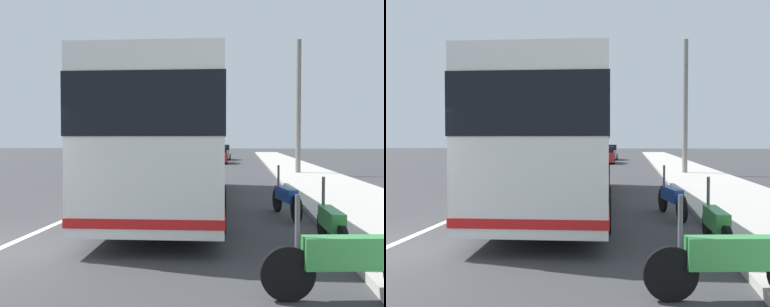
{
  "view_description": "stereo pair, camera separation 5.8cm",
  "coord_description": "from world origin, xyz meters",
  "views": [
    {
      "loc": [
        -6.36,
        -4.36,
        1.92
      ],
      "look_at": [
        7.59,
        -2.57,
        1.51
      ],
      "focal_mm": 38.98,
      "sensor_mm": 36.0,
      "label": 1
    },
    {
      "loc": [
        -6.35,
        -4.42,
        1.92
      ],
      "look_at": [
        7.59,
        -2.57,
        1.51
      ],
      "focal_mm": 38.98,
      "sensor_mm": 36.0,
      "label": 2
    }
  ],
  "objects": [
    {
      "name": "car_oncoming",
      "position": [
        37.38,
        -1.9,
        0.75
      ],
      "size": [
        4.32,
        1.79,
        1.59
      ],
      "rotation": [
        0.0,
        0.0,
        -0.0
      ],
      "color": "gray",
      "rests_on": "ground"
    },
    {
      "name": "motorcycle_angled",
      "position": [
        1.29,
        -5.88,
        0.45
      ],
      "size": [
        2.12,
        0.28,
        1.23
      ],
      "rotation": [
        0.0,
        0.0,
        0.03
      ],
      "color": "black",
      "rests_on": "ground"
    },
    {
      "name": "motorcycle_by_tree",
      "position": [
        -1.2,
        -5.6,
        0.49
      ],
      "size": [
        0.41,
        2.16,
        1.28
      ],
      "rotation": [
        0.0,
        0.0,
        1.72
      ],
      "color": "black",
      "rests_on": "ground"
    },
    {
      "name": "lane_divider_line",
      "position": [
        10.0,
        0.0,
        0.0
      ],
      "size": [
        110.0,
        0.16,
        0.01
      ],
      "primitive_type": "cube",
      "color": "silver",
      "rests_on": "ground"
    },
    {
      "name": "car_side_street",
      "position": [
        39.86,
        2.96,
        0.72
      ],
      "size": [
        4.03,
        2.06,
        1.52
      ],
      "rotation": [
        0.0,
        0.0,
        3.21
      ],
      "color": "gray",
      "rests_on": "ground"
    },
    {
      "name": "car_ahead_same_lane",
      "position": [
        30.26,
        -1.93,
        0.7
      ],
      "size": [
        4.55,
        1.94,
        1.45
      ],
      "rotation": [
        0.0,
        0.0,
        0.05
      ],
      "color": "red",
      "rests_on": "ground"
    },
    {
      "name": "sidewalk_curb",
      "position": [
        10.0,
        -7.78,
        0.07
      ],
      "size": [
        110.0,
        3.6,
        0.14
      ],
      "primitive_type": "cube",
      "color": "#B2ADA3",
      "rests_on": "ground"
    },
    {
      "name": "motorcycle_nearest_curb",
      "position": [
        4.4,
        -5.39,
        0.48
      ],
      "size": [
        2.22,
        0.54,
        1.28
      ],
      "rotation": [
        0.0,
        0.0,
        0.21
      ],
      "color": "black",
      "rests_on": "ground"
    },
    {
      "name": "car_far_distant",
      "position": [
        44.49,
        2.04,
        0.72
      ],
      "size": [
        4.41,
        1.9,
        1.55
      ],
      "rotation": [
        0.0,
        0.0,
        3.14
      ],
      "color": "gray",
      "rests_on": "ground"
    },
    {
      "name": "utility_pole",
      "position": [
        18.1,
        -7.36,
        3.86
      ],
      "size": [
        0.29,
        0.29,
        7.73
      ],
      "primitive_type": "cylinder",
      "color": "slate",
      "rests_on": "ground"
    },
    {
      "name": "coach_bus",
      "position": [
        6.14,
        -2.39,
        2.01
      ],
      "size": [
        12.35,
        3.34,
        3.52
      ],
      "rotation": [
        0.0,
        0.0,
        0.06
      ],
      "color": "silver",
      "rests_on": "ground"
    }
  ]
}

